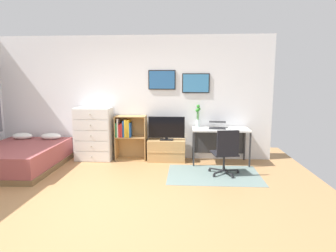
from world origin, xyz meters
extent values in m
plane|color=#A87A4C|center=(0.00, 0.00, 0.00)|extent=(7.20, 7.20, 0.00)
cube|color=white|center=(0.00, 2.43, 1.35)|extent=(6.12, 0.06, 2.70)
cube|color=black|center=(0.67, 2.38, 1.75)|extent=(0.59, 0.02, 0.42)
cube|color=#285B93|center=(0.67, 2.37, 1.75)|extent=(0.55, 0.01, 0.38)
cube|color=black|center=(1.40, 2.38, 1.68)|extent=(0.59, 0.02, 0.42)
cube|color=teal|center=(1.40, 2.37, 1.68)|extent=(0.55, 0.01, 0.38)
cube|color=slate|center=(1.72, 1.26, 0.00)|extent=(1.70, 1.20, 0.01)
cube|color=brown|center=(-2.06, 1.38, 0.05)|extent=(1.50, 1.97, 0.10)
cube|color=#9E4C4C|center=(-2.06, 1.38, 0.28)|extent=(1.46, 1.93, 0.36)
ellipsoid|color=white|center=(-2.40, 2.09, 0.52)|extent=(0.45, 0.29, 0.14)
ellipsoid|color=white|center=(-1.76, 2.11, 0.52)|extent=(0.45, 0.29, 0.14)
cube|color=silver|center=(-0.81, 2.16, 0.58)|extent=(0.79, 0.42, 1.15)
cube|color=silver|center=(-0.81, 1.94, 0.12)|extent=(0.75, 0.01, 0.21)
sphere|color=#A59E8C|center=(-0.81, 1.93, 0.12)|extent=(0.03, 0.03, 0.03)
cube|color=silver|center=(-0.81, 1.94, 0.35)|extent=(0.75, 0.01, 0.21)
sphere|color=#A59E8C|center=(-0.81, 1.93, 0.35)|extent=(0.03, 0.03, 0.03)
cube|color=silver|center=(-0.81, 1.94, 0.58)|extent=(0.75, 0.01, 0.21)
sphere|color=#A59E8C|center=(-0.81, 1.93, 0.58)|extent=(0.03, 0.03, 0.03)
cube|color=silver|center=(-0.81, 1.94, 0.81)|extent=(0.75, 0.01, 0.21)
sphere|color=#A59E8C|center=(-0.81, 1.93, 0.81)|extent=(0.03, 0.03, 0.03)
cube|color=silver|center=(-0.81, 1.94, 1.03)|extent=(0.75, 0.01, 0.21)
sphere|color=#A59E8C|center=(-0.81, 1.93, 1.03)|extent=(0.03, 0.03, 0.03)
cube|color=tan|center=(-0.33, 2.22, 0.49)|extent=(0.02, 0.30, 0.97)
cube|color=tan|center=(0.32, 2.22, 0.49)|extent=(0.02, 0.30, 0.97)
cube|color=tan|center=(0.00, 2.22, 0.01)|extent=(0.67, 0.30, 0.02)
cube|color=tan|center=(0.00, 2.22, 0.51)|extent=(0.64, 0.30, 0.02)
cube|color=tan|center=(0.00, 2.22, 0.97)|extent=(0.64, 0.30, 0.02)
cube|color=tan|center=(0.00, 2.37, 0.49)|extent=(0.67, 0.01, 0.97)
cube|color=#2D8C4C|center=(-0.30, 2.19, 0.67)|extent=(0.02, 0.22, 0.31)
cube|color=white|center=(-0.27, 2.17, 0.72)|extent=(0.02, 0.19, 0.40)
cube|color=red|center=(-0.23, 2.20, 0.66)|extent=(0.04, 0.23, 0.28)
cube|color=red|center=(-0.19, 2.20, 0.67)|extent=(0.03, 0.23, 0.30)
cube|color=#1E519E|center=(-0.14, 2.20, 0.69)|extent=(0.03, 0.24, 0.36)
cube|color=gold|center=(-0.10, 2.19, 0.71)|extent=(0.04, 0.22, 0.38)
cube|color=gold|center=(-0.07, 2.19, 0.70)|extent=(0.02, 0.23, 0.37)
cube|color=gold|center=(-0.04, 2.19, 0.70)|extent=(0.03, 0.22, 0.38)
cube|color=#1E519E|center=(0.00, 2.18, 0.68)|extent=(0.02, 0.20, 0.32)
cube|color=tan|center=(0.78, 2.17, 0.23)|extent=(0.81, 0.40, 0.46)
cube|color=tan|center=(0.78, 1.97, 0.23)|extent=(0.81, 0.01, 0.02)
cube|color=black|center=(0.78, 2.15, 0.47)|extent=(0.28, 0.16, 0.02)
cube|color=black|center=(0.78, 2.15, 0.51)|extent=(0.06, 0.04, 0.05)
cube|color=black|center=(0.78, 2.15, 0.74)|extent=(0.78, 0.02, 0.45)
cube|color=black|center=(0.78, 2.14, 0.74)|extent=(0.75, 0.01, 0.42)
cube|color=silver|center=(1.92, 2.06, 0.72)|extent=(1.18, 0.61, 0.03)
cube|color=#2D2D30|center=(1.36, 1.79, 0.35)|extent=(0.03, 0.03, 0.71)
cube|color=#2D2D30|center=(2.49, 1.79, 0.35)|extent=(0.03, 0.03, 0.71)
cube|color=#2D2D30|center=(1.36, 2.34, 0.35)|extent=(0.03, 0.03, 0.71)
cube|color=#2D2D30|center=(2.49, 2.34, 0.35)|extent=(0.03, 0.03, 0.71)
cube|color=#2D2D30|center=(1.92, 2.36, 0.39)|extent=(1.12, 0.02, 0.50)
cylinder|color=#232326|center=(2.19, 1.38, 0.03)|extent=(0.05, 0.05, 0.05)
cube|color=#232326|center=(2.05, 1.36, 0.07)|extent=(0.28, 0.08, 0.02)
cylinder|color=#232326|center=(1.95, 1.61, 0.03)|extent=(0.05, 0.05, 0.05)
cube|color=#232326|center=(1.93, 1.47, 0.07)|extent=(0.07, 0.28, 0.02)
cylinder|color=#232326|center=(1.66, 1.45, 0.03)|extent=(0.05, 0.05, 0.05)
cube|color=#232326|center=(1.79, 1.39, 0.07)|extent=(0.26, 0.15, 0.02)
cylinder|color=#232326|center=(1.72, 1.13, 0.03)|extent=(0.05, 0.05, 0.05)
cube|color=#232326|center=(1.82, 1.23, 0.07)|extent=(0.22, 0.22, 0.02)
cylinder|color=#232326|center=(2.05, 1.08, 0.03)|extent=(0.05, 0.05, 0.05)
cube|color=#232326|center=(1.98, 1.21, 0.07)|extent=(0.16, 0.26, 0.02)
cylinder|color=#232326|center=(1.92, 1.33, 0.23)|extent=(0.04, 0.04, 0.30)
cube|color=black|center=(1.92, 1.33, 0.40)|extent=(0.51, 0.51, 0.03)
cube|color=black|center=(1.95, 1.13, 0.64)|extent=(0.40, 0.10, 0.45)
cube|color=#333338|center=(1.85, 2.06, 0.75)|extent=(0.37, 0.27, 0.01)
cube|color=black|center=(1.85, 2.06, 0.75)|extent=(0.34, 0.25, 0.00)
cube|color=#333338|center=(1.87, 2.21, 0.86)|extent=(0.37, 0.26, 0.07)
cube|color=black|center=(1.87, 2.20, 0.86)|extent=(0.35, 0.23, 0.06)
ellipsoid|color=silver|center=(2.11, 2.02, 0.76)|extent=(0.06, 0.10, 0.03)
cylinder|color=silver|center=(1.46, 2.27, 0.82)|extent=(0.09, 0.09, 0.16)
cylinder|color=#3D8438|center=(1.47, 2.27, 0.96)|extent=(0.01, 0.01, 0.34)
sphere|color=#308B2C|center=(1.47, 2.27, 1.13)|extent=(0.07, 0.07, 0.07)
cylinder|color=#3D8438|center=(1.45, 2.29, 0.95)|extent=(0.01, 0.01, 0.32)
sphere|color=#308B2C|center=(1.45, 2.29, 1.11)|extent=(0.07, 0.07, 0.07)
cylinder|color=#3D8438|center=(1.44, 2.27, 0.94)|extent=(0.01, 0.01, 0.31)
sphere|color=#308B2C|center=(1.44, 2.27, 1.10)|extent=(0.07, 0.07, 0.07)
cylinder|color=#3D8438|center=(1.46, 2.26, 0.99)|extent=(0.01, 0.01, 0.40)
sphere|color=#308B2C|center=(1.46, 2.26, 1.19)|extent=(0.07, 0.07, 0.07)
camera|label=1|loc=(1.21, -3.94, 1.72)|focal=30.88mm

